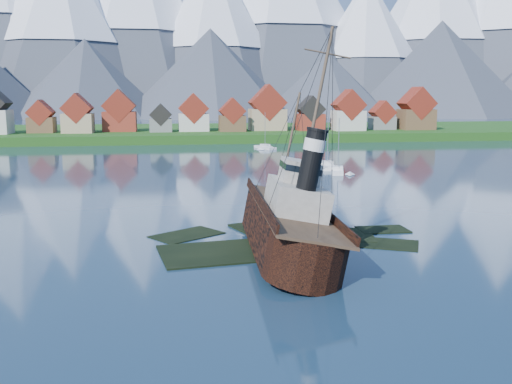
{
  "coord_description": "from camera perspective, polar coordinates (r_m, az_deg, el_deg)",
  "views": [
    {
      "loc": [
        -10.64,
        -60.33,
        16.52
      ],
      "look_at": [
        -0.69,
        6.0,
        5.0
      ],
      "focal_mm": 40.0,
      "sensor_mm": 36.0,
      "label": 1
    }
  ],
  "objects": [
    {
      "name": "tugboat_wreck",
      "position": [
        61.65,
        2.47,
        -2.85
      ],
      "size": [
        7.21,
        31.05,
        24.61
      ],
      "rotation": [
        0.0,
        0.18,
        -0.04
      ],
      "color": "black",
      "rests_on": "ground"
    },
    {
      "name": "seawall",
      "position": [
        193.33,
        -5.36,
        4.8
      ],
      "size": [
        600.0,
        2.5,
        2.0
      ],
      "primitive_type": "cube",
      "color": "#3F3D38",
      "rests_on": "ground"
    },
    {
      "name": "town",
      "position": [
        213.83,
        -14.68,
        7.41
      ],
      "size": [
        250.96,
        16.69,
        17.3
      ],
      "color": "maroon",
      "rests_on": "ground"
    },
    {
      "name": "sailboat_d",
      "position": [
        122.41,
        8.2,
        2.02
      ],
      "size": [
        4.68,
        9.17,
        12.16
      ],
      "rotation": [
        0.0,
        0.0,
        -0.29
      ],
      "color": "white",
      "rests_on": "ground"
    },
    {
      "name": "shore_bank",
      "position": [
        231.16,
        -5.9,
        5.6
      ],
      "size": [
        600.0,
        80.0,
        3.2
      ],
      "primitive_type": "cube",
      "color": "#194714",
      "rests_on": "ground"
    },
    {
      "name": "ground",
      "position": [
        63.45,
        1.43,
        -5.35
      ],
      "size": [
        1400.0,
        1400.0,
        0.0
      ],
      "primitive_type": "plane",
      "color": "#182E44",
      "rests_on": "ground"
    },
    {
      "name": "sailboat_f",
      "position": [
        131.33,
        7.14,
        2.57
      ],
      "size": [
        2.38,
        9.43,
        12.46
      ],
      "rotation": [
        0.0,
        0.0,
        0.0
      ],
      "color": "white",
      "rests_on": "ground"
    },
    {
      "name": "sailboat_e",
      "position": [
        176.04,
        0.91,
        4.44
      ],
      "size": [
        5.68,
        10.23,
        11.57
      ],
      "rotation": [
        0.0,
        0.0,
        0.34
      ],
      "color": "white",
      "rests_on": "ground"
    },
    {
      "name": "mountains",
      "position": [
        546.55,
        -7.77,
        17.32
      ],
      "size": [
        965.0,
        340.0,
        205.0
      ],
      "color": "#2D333D",
      "rests_on": "ground"
    },
    {
      "name": "shoal",
      "position": [
        65.9,
        2.63,
        -5.1
      ],
      "size": [
        31.71,
        21.24,
        1.14
      ],
      "color": "black",
      "rests_on": "ground"
    }
  ]
}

